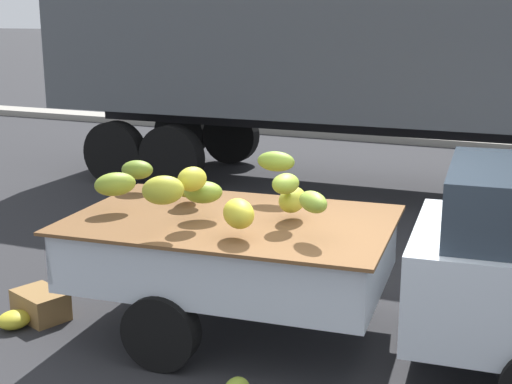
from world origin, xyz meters
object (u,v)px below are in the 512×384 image
at_px(pickup_truck, 458,263).
at_px(semi_trailer, 408,33).
at_px(produce_crate, 41,305).
at_px(fallen_banana_bunch_near_tailgate, 14,320).

xyz_separation_m(pickup_truck, semi_trailer, (-1.72, 5.63, 1.65)).
relative_size(pickup_truck, produce_crate, 9.79).
bearing_deg(pickup_truck, semi_trailer, 101.37).
height_order(fallen_banana_bunch_near_tailgate, produce_crate, produce_crate).
bearing_deg(produce_crate, fallen_banana_bunch_near_tailgate, -105.08).
height_order(semi_trailer, fallen_banana_bunch_near_tailgate, semi_trailer).
distance_m(semi_trailer, produce_crate, 7.03).
relative_size(semi_trailer, produce_crate, 23.23).
distance_m(pickup_truck, semi_trailer, 6.11).
xyz_separation_m(semi_trailer, produce_crate, (-2.02, -6.28, -2.41)).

